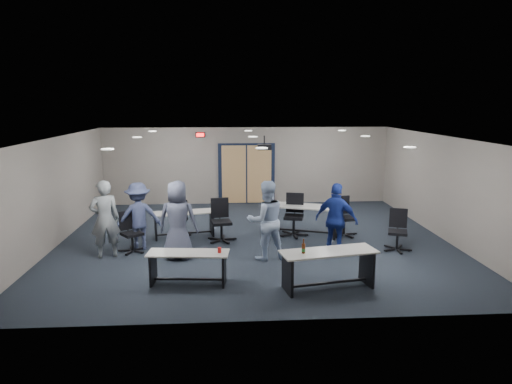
{
  "coord_description": "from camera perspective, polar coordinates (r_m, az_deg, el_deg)",
  "views": [
    {
      "loc": [
        -0.69,
        -11.47,
        3.57
      ],
      "look_at": [
        0.03,
        -0.3,
        1.35
      ],
      "focal_mm": 32.0,
      "sensor_mm": 36.0,
      "label": 1
    }
  ],
  "objects": [
    {
      "name": "person_gray",
      "position": [
        11.09,
        -18.38,
        -3.22
      ],
      "size": [
        0.78,
        0.64,
        1.83
      ],
      "primitive_type": "imported",
      "rotation": [
        0.0,
        0.0,
        3.49
      ],
      "color": "gray",
      "rests_on": "floor"
    },
    {
      "name": "back_wall",
      "position": [
        16.14,
        -1.2,
        3.3
      ],
      "size": [
        10.0,
        0.04,
        2.7
      ],
      "primitive_type": "cube",
      "color": "gray",
      "rests_on": "floor"
    },
    {
      "name": "ceiling_projector",
      "position": [
        12.07,
        1.05,
        5.67
      ],
      "size": [
        0.35,
        0.32,
        0.37
      ],
      "color": "black",
      "rests_on": "ceiling"
    },
    {
      "name": "front_wall",
      "position": [
        7.35,
        1.9,
        -6.36
      ],
      "size": [
        10.0,
        0.04,
        2.7
      ],
      "primitive_type": "cube",
      "color": "gray",
      "rests_on": "floor"
    },
    {
      "name": "person_navy",
      "position": [
        10.79,
        10.01,
        -3.46
      ],
      "size": [
        1.09,
        0.91,
        1.74
      ],
      "primitive_type": "imported",
      "rotation": [
        0.0,
        0.0,
        2.57
      ],
      "color": "navy",
      "rests_on": "floor"
    },
    {
      "name": "chair_loose_right",
      "position": [
        11.6,
        17.3,
        -4.62
      ],
      "size": [
        0.81,
        0.81,
        1.01
      ],
      "primitive_type": null,
      "rotation": [
        0.0,
        0.0,
        -0.35
      ],
      "color": "black",
      "rests_on": "floor"
    },
    {
      "name": "chair_back_a",
      "position": [
        12.47,
        -9.63,
        -3.31
      ],
      "size": [
        0.68,
        0.68,
        0.96
      ],
      "primitive_type": null,
      "rotation": [
        0.0,
        0.0,
        -0.14
      ],
      "color": "black",
      "rests_on": "floor"
    },
    {
      "name": "double_door",
      "position": [
        16.15,
        -1.19,
        2.23
      ],
      "size": [
        2.0,
        0.07,
        2.2
      ],
      "color": "black",
      "rests_on": "back_wall"
    },
    {
      "name": "ceiling_can_lights",
      "position": [
        11.78,
        -0.31,
        6.83
      ],
      "size": [
        6.24,
        5.74,
        0.02
      ],
      "primitive_type": null,
      "color": "white",
      "rests_on": "ceiling"
    },
    {
      "name": "table_front_right",
      "position": [
        9.01,
        8.98,
        -8.7
      ],
      "size": [
        1.95,
        0.96,
        1.03
      ],
      "rotation": [
        0.0,
        0.0,
        0.19
      ],
      "color": "#AEACA4",
      "rests_on": "floor"
    },
    {
      "name": "floor",
      "position": [
        12.04,
        -0.23,
        -6.04
      ],
      "size": [
        10.0,
        10.0,
        0.0
      ],
      "primitive_type": "plane",
      "color": "black",
      "rests_on": "ground"
    },
    {
      "name": "table_back_left",
      "position": [
        12.38,
        -8.99,
        -3.44
      ],
      "size": [
        1.76,
        0.88,
        0.68
      ],
      "rotation": [
        0.0,
        0.0,
        0.19
      ],
      "color": "#AEACA4",
      "rests_on": "floor"
    },
    {
      "name": "chair_loose_left",
      "position": [
        11.39,
        -15.25,
        -4.87
      ],
      "size": [
        0.87,
        0.87,
        0.99
      ],
      "primitive_type": null,
      "rotation": [
        0.0,
        0.0,
        0.66
      ],
      "color": "black",
      "rests_on": "floor"
    },
    {
      "name": "person_lightblue",
      "position": [
        10.42,
        1.26,
        -3.55
      ],
      "size": [
        1.02,
        0.87,
        1.83
      ],
      "primitive_type": "imported",
      "rotation": [
        0.0,
        0.0,
        3.36
      ],
      "color": "#AEC5E7",
      "rests_on": "floor"
    },
    {
      "name": "ceiling",
      "position": [
        11.53,
        -0.24,
        6.89
      ],
      "size": [
        10.0,
        9.0,
        0.04
      ],
      "primitive_type": "cube",
      "color": "white",
      "rests_on": "back_wall"
    },
    {
      "name": "right_wall",
      "position": [
        13.0,
        22.35,
        0.53
      ],
      "size": [
        0.04,
        9.0,
        2.7
      ],
      "primitive_type": "cube",
      "color": "gray",
      "rests_on": "floor"
    },
    {
      "name": "person_back",
      "position": [
        11.49,
        -14.47,
        -2.94
      ],
      "size": [
        1.2,
        0.9,
        1.66
      ],
      "primitive_type": "imported",
      "rotation": [
        0.0,
        0.0,
        3.43
      ],
      "color": "#414B76",
      "rests_on": "floor"
    },
    {
      "name": "exit_sign",
      "position": [
        15.98,
        -6.99,
        7.11
      ],
      "size": [
        0.32,
        0.07,
        0.18
      ],
      "color": "black",
      "rests_on": "back_wall"
    },
    {
      "name": "person_plaid",
      "position": [
        10.58,
        -9.74,
        -3.49
      ],
      "size": [
        0.96,
        0.69,
        1.83
      ],
      "primitive_type": "imported",
      "rotation": [
        0.0,
        0.0,
        3.01
      ],
      "color": "#4C5168",
      "rests_on": "floor"
    },
    {
      "name": "chair_back_c",
      "position": [
        12.32,
        4.75,
        -2.91
      ],
      "size": [
        0.87,
        0.87,
        1.14
      ],
      "primitive_type": null,
      "rotation": [
        0.0,
        0.0,
        -0.25
      ],
      "color": "black",
      "rests_on": "floor"
    },
    {
      "name": "chair_back_d",
      "position": [
        12.52,
        10.99,
        -3.04
      ],
      "size": [
        0.76,
        0.76,
        1.06
      ],
      "primitive_type": null,
      "rotation": [
        0.0,
        0.0,
        0.16
      ],
      "color": "black",
      "rests_on": "floor"
    },
    {
      "name": "table_back_right",
      "position": [
        12.44,
        5.84,
        -2.86
      ],
      "size": [
        2.12,
        1.3,
        0.81
      ],
      "rotation": [
        0.0,
        0.0,
        -0.34
      ],
      "color": "#AEACA4",
      "rests_on": "floor"
    },
    {
      "name": "chair_back_b",
      "position": [
        11.84,
        -4.35,
        -3.58
      ],
      "size": [
        0.81,
        0.81,
        1.11
      ],
      "primitive_type": null,
      "rotation": [
        0.0,
        0.0,
        0.19
      ],
      "color": "black",
      "rests_on": "floor"
    },
    {
      "name": "table_front_left",
      "position": [
        9.24,
        -8.41,
        -8.67
      ],
      "size": [
        1.64,
        0.68,
        0.76
      ],
      "rotation": [
        0.0,
        0.0,
        -0.09
      ],
      "color": "#AEACA4",
      "rests_on": "floor"
    },
    {
      "name": "left_wall",
      "position": [
        12.46,
        -23.85,
        -0.02
      ],
      "size": [
        0.04,
        9.0,
        2.7
      ],
      "primitive_type": "cube",
      "color": "gray",
      "rests_on": "floor"
    }
  ]
}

